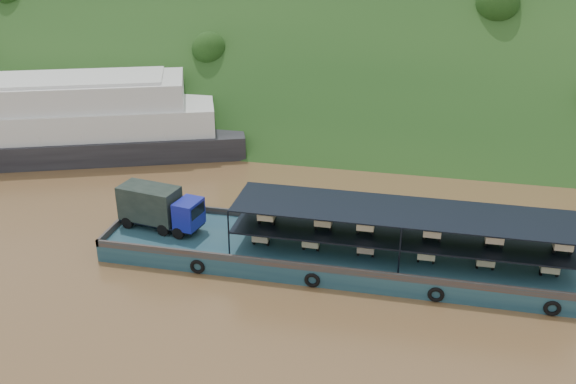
# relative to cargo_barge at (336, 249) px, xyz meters

# --- Properties ---
(ground) EXTENTS (160.00, 160.00, 0.00)m
(ground) POSITION_rel_cargo_barge_xyz_m (-2.39, 1.24, -1.09)
(ground) COLOR brown
(ground) RESTS_ON ground
(hillside) EXTENTS (140.00, 39.60, 39.60)m
(hillside) POSITION_rel_cargo_barge_xyz_m (-2.39, 37.24, -1.09)
(hillside) COLOR #163914
(hillside) RESTS_ON ground
(cargo_barge) EXTENTS (35.00, 7.18, 4.54)m
(cargo_barge) POSITION_rel_cargo_barge_xyz_m (0.00, 0.00, 0.00)
(cargo_barge) COLOR #133445
(cargo_barge) RESTS_ON ground
(passenger_ferry) EXTENTS (39.62, 22.52, 7.83)m
(passenger_ferry) POSITION_rel_cargo_barge_xyz_m (-31.43, 15.47, 2.30)
(passenger_ferry) COLOR black
(passenger_ferry) RESTS_ON ground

